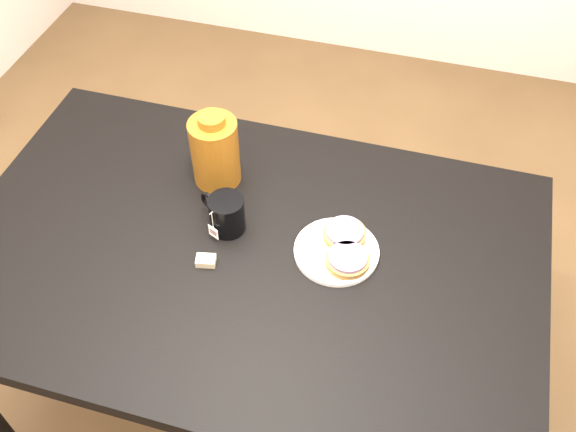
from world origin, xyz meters
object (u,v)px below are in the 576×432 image
at_px(table, 248,271).
at_px(bagel_front, 348,260).
at_px(teabag_pouch, 206,261).
at_px(bagel_package, 215,151).
at_px(mug, 226,214).
at_px(plate, 336,251).
at_px(bagel_back, 345,233).

relative_size(table, bagel_front, 11.11).
bearing_deg(teabag_pouch, bagel_front, 14.41).
bearing_deg(table, bagel_package, 124.91).
distance_m(table, teabag_pouch, 0.14).
relative_size(mug, bagel_package, 0.66).
height_order(plate, bagel_package, bagel_package).
bearing_deg(bagel_front, bagel_package, 153.83).
height_order(bagel_front, teabag_pouch, bagel_front).
height_order(bagel_back, mug, mug).
relative_size(bagel_back, mug, 0.99).
bearing_deg(bagel_front, plate, 136.22).
xyz_separation_m(bagel_front, bagel_package, (-0.39, 0.19, 0.07)).
bearing_deg(bagel_front, teabag_pouch, -165.59).
height_order(table, bagel_package, bagel_package).
distance_m(table, bagel_front, 0.26).
distance_m(plate, mug, 0.28).
distance_m(plate, bagel_back, 0.05).
height_order(table, plate, plate).
height_order(table, bagel_back, bagel_back).
bearing_deg(bagel_package, bagel_back, -17.63).
relative_size(bagel_back, bagel_package, 0.66).
xyz_separation_m(plate, bagel_front, (0.03, -0.03, 0.02)).
xyz_separation_m(plate, mug, (-0.27, 0.01, 0.04)).
xyz_separation_m(bagel_back, teabag_pouch, (-0.29, -0.16, -0.01)).
distance_m(bagel_back, mug, 0.29).
relative_size(table, plate, 6.96).
height_order(plate, bagel_back, bagel_back).
relative_size(plate, bagel_front, 1.60).
bearing_deg(teabag_pouch, table, 39.17).
bearing_deg(table, teabag_pouch, -140.83).
relative_size(teabag_pouch, bagel_package, 0.22).
distance_m(bagel_back, bagel_front, 0.08).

